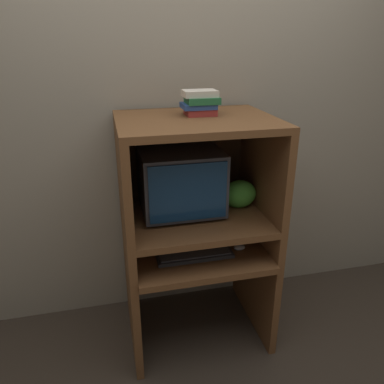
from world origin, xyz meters
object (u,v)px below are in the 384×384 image
(crt_monitor, at_px, (180,180))
(keyboard, at_px, (195,254))
(snack_bag, at_px, (239,194))
(book_stack, at_px, (200,103))
(mouse, at_px, (240,247))

(crt_monitor, height_order, keyboard, crt_monitor)
(snack_bag, xyz_separation_m, book_stack, (-0.23, 0.03, 0.52))
(crt_monitor, bearing_deg, mouse, -31.93)
(keyboard, height_order, book_stack, book_stack)
(keyboard, xyz_separation_m, book_stack, (0.08, 0.20, 0.78))
(mouse, distance_m, book_stack, 0.83)
(keyboard, height_order, snack_bag, snack_bag)
(keyboard, bearing_deg, crt_monitor, 100.13)
(mouse, bearing_deg, keyboard, -177.94)
(crt_monitor, relative_size, snack_bag, 2.23)
(mouse, height_order, book_stack, book_stack)
(keyboard, distance_m, book_stack, 0.81)
(crt_monitor, distance_m, snack_bag, 0.36)
(crt_monitor, distance_m, mouse, 0.51)
(snack_bag, relative_size, book_stack, 1.05)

